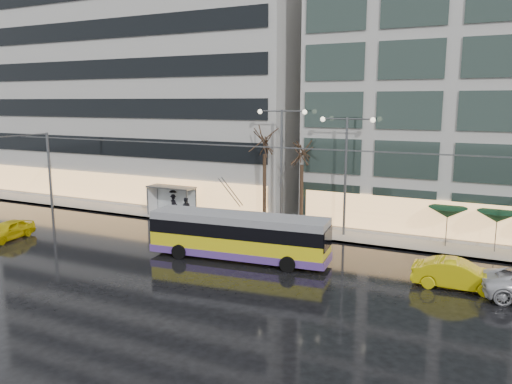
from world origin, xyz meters
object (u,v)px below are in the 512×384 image
Objects in this scene: trolleybus at (238,238)px; street_lamp_near at (281,152)px; taxi_a at (8,230)px; bus_shelter at (169,194)px.

trolleybus is 1.27× the size of street_lamp_near.
street_lamp_near is at bearing 27.36° from taxi_a.
street_lamp_near reaches higher than bus_shelter.
taxi_a is (-16.99, -3.17, -0.73)m from trolleybus.
street_lamp_near is 20.60m from taxi_a.
bus_shelter reaches higher than taxi_a.
street_lamp_near is (-0.60, 8.14, 4.57)m from trolleybus.
bus_shelter is 11.14m from street_lamp_near.
bus_shelter is 1.03× the size of taxi_a.
trolleybus is 17.29m from taxi_a.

